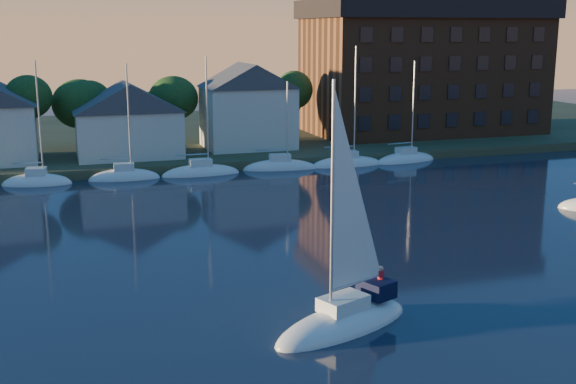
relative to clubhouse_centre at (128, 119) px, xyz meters
name	(u,v)px	position (x,y,z in m)	size (l,w,h in m)	color
shoreline_land	(161,140)	(6.00, 18.00, -5.13)	(160.00, 50.00, 2.00)	#353C23
wooden_dock	(193,170)	(6.00, -5.00, -5.13)	(120.00, 3.00, 1.00)	brown
clubhouse_centre	(128,119)	(0.00, 0.00, 0.00)	(11.55, 8.40, 8.08)	white
clubhouse_east	(248,105)	(14.00, 2.00, 0.87)	(10.50, 8.40, 9.80)	white
condo_block	(423,66)	(40.00, 7.95, 4.66)	(31.00, 17.00, 17.40)	brown
tree_line	(190,93)	(8.00, 6.00, 2.04)	(93.40, 5.40, 8.90)	#342217
moored_fleet	(118,179)	(-2.00, -8.00, -5.03)	(71.50, 2.40, 12.05)	white
hero_sailboat	(345,316)	(5.50, -48.50, -4.57)	(8.94, 5.77, 13.43)	white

